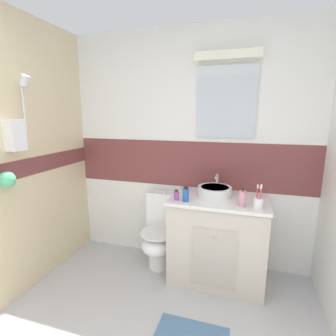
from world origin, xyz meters
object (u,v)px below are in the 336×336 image
Objects in this scene: soap_dispenser at (242,199)px; toilet at (160,233)px; sink_basin at (215,191)px; toothbrush_cup at (258,203)px; perfume_flask_small at (177,195)px; lotion_bottle_short at (186,195)px.

toilet is at bearing 164.55° from soap_dispenser.
soap_dispenser reaches higher than toilet.
toothbrush_cup reaches higher than sink_basin.
toilet is 1.02m from soap_dispenser.
lotion_bottle_short reaches higher than perfume_flask_small.
toothbrush_cup is at bearing -15.01° from toilet.
toothbrush_cup is (0.96, -0.26, 0.53)m from toilet.
toothbrush_cup is 0.72m from perfume_flask_small.
toilet is 0.62m from perfume_flask_small.
soap_dispenser is 0.59m from perfume_flask_small.
perfume_flask_small is (-0.32, -0.22, -0.00)m from sink_basin.
toothbrush_cup is at bearing -1.34° from lotion_bottle_short.
toilet is at bearing 143.79° from lotion_bottle_short.
toothbrush_cup reaches higher than perfume_flask_small.
toilet is 0.68m from lotion_bottle_short.
lotion_bottle_short is at bearing -6.56° from perfume_flask_small.
sink_basin reaches higher than toilet.
toothbrush_cup is at bearing -2.00° from perfume_flask_small.
toothbrush_cup is at bearing -12.14° from soap_dispenser.
soap_dispenser reaches higher than lotion_bottle_short.
sink_basin is 1.71× the size of toothbrush_cup.
sink_basin is 0.34m from soap_dispenser.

